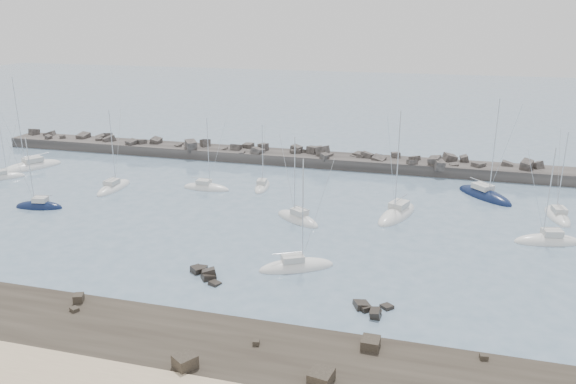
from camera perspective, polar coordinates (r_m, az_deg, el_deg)
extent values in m
plane|color=slate|center=(65.50, -2.24, -5.65)|extent=(400.00, 400.00, 0.00)
cube|color=black|center=(47.53, -10.57, -15.83)|extent=(140.00, 12.00, 0.70)
cube|color=black|center=(43.01, 3.39, -18.23)|extent=(1.89, 2.00, 0.92)
cube|color=black|center=(55.17, -20.88, -11.07)|extent=(0.94, 0.88, 0.34)
cube|color=black|center=(47.15, -3.25, -15.01)|extent=(0.63, 0.64, 0.41)
cube|color=black|center=(47.08, 8.39, -14.95)|extent=(1.48, 1.58, 0.83)
cube|color=black|center=(47.91, 19.27, -15.53)|extent=(0.70, 0.60, 0.40)
cube|color=black|center=(44.99, -10.42, -16.60)|extent=(2.09, 2.12, 1.07)
cube|color=black|center=(56.54, -20.50, -10.06)|extent=(1.18, 1.25, 0.75)
cube|color=black|center=(60.52, -8.90, -7.92)|extent=(1.37, 1.30, 1.06)
cube|color=black|center=(58.78, -8.19, -8.75)|extent=(1.84, 1.89, 1.38)
cube|color=black|center=(60.24, -9.22, -7.92)|extent=(1.69, 1.58, 1.11)
cube|color=black|center=(58.78, -7.70, -8.64)|extent=(1.11, 1.16, 0.71)
cube|color=black|center=(59.20, -8.00, -8.22)|extent=(1.97, 1.91, 1.40)
cube|color=black|center=(57.60, -7.46, -9.36)|extent=(1.38, 1.37, 0.96)
cube|color=black|center=(53.55, 7.46, -11.50)|extent=(1.91, 2.05, 1.24)
cube|color=black|center=(53.04, 7.89, -11.78)|extent=(1.41, 1.39, 0.88)
cube|color=black|center=(53.78, 10.01, -11.55)|extent=(1.43, 1.43, 0.75)
cube|color=black|center=(51.96, 8.88, -12.22)|extent=(1.06, 1.28, 1.32)
cube|color=black|center=(52.35, 9.01, -12.02)|extent=(0.90, 0.88, 0.74)
cube|color=#332F2D|center=(101.99, 0.18, 3.15)|extent=(115.00, 6.00, 3.20)
cube|color=#332F2D|center=(101.80, -4.67, 3.88)|extent=(0.98, 1.17, 1.11)
cube|color=#332F2D|center=(98.01, 9.19, 3.24)|extent=(2.66, 2.48, 1.94)
cube|color=#332F2D|center=(99.11, 24.40, 1.79)|extent=(1.57, 1.51, 0.90)
cube|color=#332F2D|center=(95.83, 15.06, 2.68)|extent=(2.40, 2.54, 2.09)
cube|color=#332F2D|center=(128.26, -24.38, 5.50)|extent=(2.28, 2.45, 1.97)
cube|color=#332F2D|center=(99.20, 7.36, 3.58)|extent=(1.52, 1.43, 1.29)
cube|color=#332F2D|center=(99.67, 3.55, 4.14)|extent=(2.70, 2.45, 2.37)
cube|color=#332F2D|center=(97.25, 16.53, 2.57)|extent=(1.63, 1.45, 1.26)
cube|color=#332F2D|center=(100.21, 10.90, 3.69)|extent=(1.85, 2.09, 1.22)
cube|color=#332F2D|center=(97.75, 3.73, 3.58)|extent=(1.96, 1.86, 1.51)
cube|color=#332F2D|center=(98.56, 23.05, 2.48)|extent=(2.26, 2.73, 2.35)
cube|color=#332F2D|center=(99.62, 9.05, 3.49)|extent=(2.00, 1.99, 1.59)
cube|color=#332F2D|center=(112.67, -14.67, 4.82)|extent=(2.59, 2.58, 1.73)
cube|color=#332F2D|center=(101.53, -3.14, 4.05)|extent=(2.55, 2.52, 2.14)
cube|color=#332F2D|center=(108.83, -10.94, 4.53)|extent=(2.15, 2.17, 1.63)
cube|color=#332F2D|center=(99.98, 17.47, 3.20)|extent=(1.71, 1.65, 1.62)
cube|color=#332F2D|center=(122.04, -21.91, 5.17)|extent=(1.55, 1.60, 1.12)
cube|color=#332F2D|center=(99.40, 8.00, 3.54)|extent=(2.55, 2.19, 2.14)
cube|color=#332F2D|center=(118.67, -18.52, 5.27)|extent=(2.32, 2.34, 1.58)
cube|color=#332F2D|center=(122.54, -23.15, 5.11)|extent=(1.28, 1.32, 1.13)
cube|color=#332F2D|center=(97.76, 18.76, 2.53)|extent=(2.57, 2.59, 1.30)
cube|color=#332F2D|center=(105.55, -4.04, 4.65)|extent=(2.20, 1.89, 1.38)
cube|color=#332F2D|center=(107.79, -8.42, 4.90)|extent=(2.46, 2.63, 2.11)
cube|color=#332F2D|center=(96.23, 12.50, 2.97)|extent=(1.97, 2.03, 1.23)
cube|color=#332F2D|center=(102.09, 3.23, 4.31)|extent=(1.58, 1.58, 1.35)
cube|color=#332F2D|center=(100.05, 24.04, 2.35)|extent=(2.37, 2.12, 2.19)
cube|color=#332F2D|center=(101.93, 1.51, 4.14)|extent=(1.55, 1.70, 1.22)
cube|color=#332F2D|center=(112.45, -13.64, 4.73)|extent=(1.38, 1.40, 1.29)
cube|color=#332F2D|center=(104.94, -6.46, 4.20)|extent=(1.50, 1.53, 1.26)
cube|color=#332F2D|center=(98.49, 3.65, 3.30)|extent=(1.31, 1.18, 0.91)
cube|color=#332F2D|center=(119.81, -17.89, 5.36)|extent=(2.87, 2.96, 2.04)
cube|color=#332F2D|center=(99.97, 16.07, 3.22)|extent=(2.89, 2.62, 2.26)
cube|color=#332F2D|center=(121.00, -20.05, 5.22)|extent=(2.10, 2.71, 2.12)
cube|color=#332F2D|center=(100.21, 21.33, 2.56)|extent=(2.20, 2.33, 1.60)
cube|color=#332F2D|center=(117.66, -18.61, 4.97)|extent=(1.45, 1.52, 1.17)
cube|color=#332F2D|center=(100.57, 7.14, 3.69)|extent=(2.11, 2.06, 1.60)
cube|color=#332F2D|center=(102.03, 0.83, 4.27)|extent=(2.42, 2.26, 1.95)
cube|color=#332F2D|center=(118.18, -17.60, 5.24)|extent=(1.79, 1.92, 1.17)
cube|color=#332F2D|center=(107.18, -10.30, 4.35)|extent=(2.07, 2.40, 1.47)
cube|color=#332F2D|center=(102.40, 0.92, 4.21)|extent=(1.74, 1.84, 1.28)
cube|color=#332F2D|center=(99.85, 4.02, 3.75)|extent=(2.12, 1.98, 1.34)
cube|color=#332F2D|center=(101.51, 2.51, 4.14)|extent=(2.29, 2.41, 2.07)
cube|color=#332F2D|center=(96.55, 14.71, 2.95)|extent=(2.65, 2.49, 2.41)
cube|color=#332F2D|center=(101.58, 0.79, 4.06)|extent=(2.15, 2.02, 1.56)
cube|color=#332F2D|center=(116.47, -17.69, 5.06)|extent=(2.90, 2.85, 2.06)
cube|color=#332F2D|center=(103.47, -2.53, 4.51)|extent=(2.12, 2.01, 1.70)
cube|color=#332F2D|center=(112.00, -13.25, 5.03)|extent=(2.08, 2.16, 1.91)
cube|color=#332F2D|center=(100.17, 6.72, 3.50)|extent=(1.51, 1.54, 0.96)
cube|color=#332F2D|center=(112.23, -15.58, 4.76)|extent=(2.25, 2.53, 1.84)
cube|color=#332F2D|center=(104.39, -5.30, 4.47)|extent=(1.84, 1.85, 1.70)
cube|color=#332F2D|center=(126.28, -23.02, 5.33)|extent=(2.74, 2.52, 2.07)
cube|color=#332F2D|center=(98.96, 12.75, 3.16)|extent=(2.21, 2.26, 1.77)
cube|color=#332F2D|center=(105.74, -9.83, 4.66)|extent=(2.94, 3.01, 2.24)
ellipsoid|color=white|center=(103.18, -26.87, 1.26)|extent=(6.05, 5.85, 1.78)
cube|color=beige|center=(102.92, -27.13, 1.80)|extent=(2.20, 2.18, 0.61)
cylinder|color=silver|center=(102.01, -26.98, 4.05)|extent=(0.10, 0.10, 8.68)
ellipsoid|color=white|center=(90.66, -17.27, 0.33)|extent=(2.65, 8.28, 2.09)
cube|color=beige|center=(89.99, -17.48, 0.99)|extent=(1.69, 2.33, 0.67)
cylinder|color=silver|center=(89.55, -17.42, 4.39)|extent=(0.11, 0.11, 11.13)
cylinder|color=silver|center=(89.36, -17.71, 1.27)|extent=(0.13, 3.30, 0.10)
ellipsoid|color=#0E193B|center=(85.70, -23.96, -1.44)|extent=(7.00, 3.16, 1.94)
cube|color=beige|center=(85.19, -23.86, -0.71)|extent=(2.09, 1.65, 0.68)
cylinder|color=silver|center=(84.49, -24.74, 2.03)|extent=(0.12, 0.12, 9.12)
cylinder|color=silver|center=(84.77, -23.64, -0.31)|extent=(2.68, 0.53, 0.10)
ellipsoid|color=white|center=(87.27, -2.63, 0.47)|extent=(2.89, 6.89, 1.79)
cube|color=beige|center=(86.64, -2.68, 1.07)|extent=(1.57, 2.02, 0.60)
cylinder|color=silver|center=(86.35, -2.61, 3.91)|extent=(0.10, 0.10, 9.02)
cylinder|color=silver|center=(86.04, -2.74, 1.34)|extent=(0.42, 2.66, 0.09)
ellipsoid|color=white|center=(87.44, -8.30, 0.33)|extent=(7.57, 2.40, 1.90)
cube|color=beige|center=(87.27, -8.56, 1.04)|extent=(2.13, 1.54, 0.60)
cylinder|color=silver|center=(85.62, -8.11, 4.07)|extent=(0.10, 0.10, 10.20)
cylinder|color=silver|center=(87.32, -8.89, 1.42)|extent=(3.02, 0.11, 0.09)
ellipsoid|color=white|center=(73.62, 0.98, -2.88)|extent=(7.53, 6.11, 2.13)
cube|color=beige|center=(72.91, 1.18, -2.02)|extent=(2.59, 2.43, 0.74)
cylinder|color=silver|center=(72.15, 0.68, 1.69)|extent=(0.13, 0.13, 10.13)
cylinder|color=silver|center=(72.32, 1.46, -1.61)|extent=(2.55, 1.76, 0.11)
ellipsoid|color=white|center=(76.56, 10.99, -2.38)|extent=(6.07, 10.22, 2.49)
cube|color=beige|center=(76.50, 11.20, -1.26)|extent=(2.76, 3.23, 0.80)
cylinder|color=silver|center=(73.61, 11.09, 3.04)|extent=(0.14, 0.14, 13.19)
cylinder|color=silver|center=(76.87, 11.44, -0.60)|extent=(1.39, 3.73, 0.11)
ellipsoid|color=white|center=(60.40, 0.86, -7.71)|extent=(8.44, 6.14, 2.06)
cube|color=beige|center=(59.80, 0.48, -6.71)|extent=(2.81, 2.55, 0.65)
cylinder|color=silver|center=(58.07, 1.52, -1.92)|extent=(0.11, 0.11, 11.09)
cylinder|color=silver|center=(59.43, -0.06, -6.23)|extent=(2.93, 1.64, 0.09)
ellipsoid|color=#0E193B|center=(87.76, 19.32, -0.45)|extent=(8.99, 9.54, 2.46)
cube|color=beige|center=(87.68, 19.19, 0.52)|extent=(3.37, 3.44, 0.76)
cylinder|color=silver|center=(85.23, 20.24, 4.38)|extent=(0.13, 0.13, 13.52)
cylinder|color=silver|center=(87.95, 18.92, 1.08)|extent=(2.75, 3.06, 0.11)
ellipsoid|color=white|center=(73.47, 24.84, -4.66)|extent=(8.22, 4.22, 2.13)
cube|color=beige|center=(73.19, 25.25, -3.74)|extent=(2.51, 2.06, 0.71)
cylinder|color=silver|center=(71.25, 25.02, -0.04)|extent=(0.12, 0.12, 10.62)
cylinder|color=silver|center=(73.19, 25.72, -3.25)|extent=(3.08, 0.84, 0.10)
ellipsoid|color=white|center=(82.89, 25.66, -2.30)|extent=(3.41, 8.05, 2.01)
cube|color=beige|center=(82.17, 25.85, -1.62)|extent=(1.84, 2.37, 0.65)
cylinder|color=silver|center=(81.74, 26.11, 1.88)|extent=(0.11, 0.11, 10.53)
cylinder|color=silver|center=(81.50, 26.02, -1.35)|extent=(0.50, 3.11, 0.09)
ellipsoid|color=white|center=(107.74, -24.67, 2.21)|extent=(8.18, 11.20, 2.57)
cube|color=beige|center=(107.58, -24.51, 3.02)|extent=(3.39, 3.73, 0.76)
cylinder|color=silver|center=(105.71, -25.70, 6.52)|extent=(0.13, 0.13, 14.73)
cylinder|color=silver|center=(107.69, -24.18, 3.47)|extent=(2.18, 3.89, 0.11)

